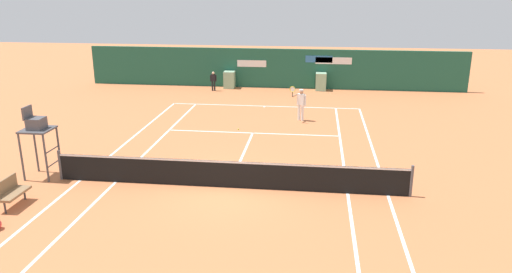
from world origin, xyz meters
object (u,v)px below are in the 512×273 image
object	(u,v)px
player_bench	(10,191)
ball_kid_left_post	(213,80)
tennis_ball_by_sideline	(238,129)
player_on_baseline	(301,102)
umpire_chair	(37,129)

from	to	relation	value
player_bench	ball_kid_left_post	world-z (taller)	ball_kid_left_post
tennis_ball_by_sideline	player_on_baseline	bearing A→B (deg)	35.45
umpire_chair	player_on_baseline	distance (m)	12.47
umpire_chair	player_bench	distance (m)	2.76
ball_kid_left_post	tennis_ball_by_sideline	distance (m)	9.18
ball_kid_left_post	player_on_baseline	bearing A→B (deg)	123.70
umpire_chair	player_bench	size ratio (longest dim) A/B	2.18
player_bench	tennis_ball_by_sideline	world-z (taller)	player_bench
umpire_chair	player_bench	world-z (taller)	umpire_chair
player_bench	tennis_ball_by_sideline	size ratio (longest dim) A/B	17.40
ball_kid_left_post	player_bench	bearing A→B (deg)	73.54
player_on_baseline	umpire_chair	bearing A→B (deg)	67.68
ball_kid_left_post	tennis_ball_by_sideline	world-z (taller)	ball_kid_left_post
player_on_baseline	ball_kid_left_post	size ratio (longest dim) A/B	1.47
player_bench	tennis_ball_by_sideline	xyz separation A→B (m)	(5.68, 9.07, -0.47)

